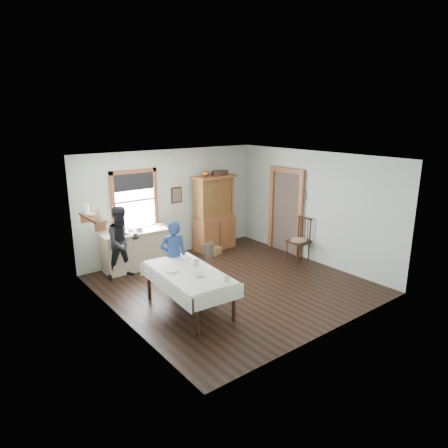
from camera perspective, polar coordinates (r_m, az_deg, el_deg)
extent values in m
cube|color=black|center=(8.65, 1.27, -8.57)|extent=(5.00, 5.00, 0.01)
cube|color=silver|center=(7.95, 1.38, 9.45)|extent=(5.00, 5.00, 0.01)
cube|color=silver|center=(10.21, -7.57, 2.96)|extent=(5.00, 0.01, 2.70)
cube|color=silver|center=(6.54, 15.30, -4.49)|extent=(5.00, 0.01, 2.70)
cube|color=silver|center=(6.96, -14.88, -3.26)|extent=(0.01, 5.00, 2.70)
cube|color=silver|center=(9.92, 12.61, 2.37)|extent=(0.01, 5.00, 2.70)
cube|color=white|center=(9.70, -12.67, 3.29)|extent=(1.00, 0.02, 1.30)
cube|color=#9A562F|center=(9.56, -12.85, 7.34)|extent=(1.18, 0.06, 0.09)
cube|color=#9A562F|center=(9.84, -12.37, -0.70)|extent=(1.18, 0.06, 0.09)
cube|color=#9A562F|center=(9.47, -15.58, 2.80)|extent=(0.09, 0.06, 1.48)
cube|color=#9A562F|center=(9.92, -9.76, 3.69)|extent=(0.09, 0.06, 1.48)
cube|color=black|center=(9.58, -12.71, 5.89)|extent=(0.98, 0.03, 0.40)
cube|color=#4E4037|center=(10.52, 8.87, 1.60)|extent=(0.03, 0.90, 2.10)
cube|color=#9A562F|center=(10.16, 10.83, 1.03)|extent=(0.08, 0.12, 2.10)
cube|color=#9A562F|center=(10.84, 6.81, 2.09)|extent=(0.08, 0.12, 2.10)
cube|color=#9A562F|center=(10.29, 9.00, 7.59)|extent=(0.08, 1.14, 0.12)
cube|color=#9A562F|center=(8.31, -18.26, 0.90)|extent=(0.24, 1.00, 0.04)
cube|color=#9A562F|center=(7.97, -17.21, -0.35)|extent=(0.22, 0.03, 0.18)
cube|color=#9A562F|center=(8.70, -19.11, 0.77)|extent=(0.22, 0.03, 0.18)
cube|color=tan|center=(8.00, -17.60, 1.38)|extent=(0.03, 0.22, 0.24)
cylinder|color=white|center=(8.60, -19.13, 2.19)|extent=(0.12, 0.12, 0.22)
cube|color=#311A11|center=(10.21, -6.77, 4.14)|extent=(0.30, 0.04, 0.40)
torus|color=black|center=(10.00, 11.23, 4.71)|extent=(0.01, 0.27, 0.27)
cube|color=tan|center=(9.61, -12.41, -3.58)|extent=(1.61, 0.65, 0.91)
cube|color=#9A562F|center=(10.61, -1.39, 1.60)|extent=(1.20, 0.61, 1.99)
cube|color=silver|center=(7.47, -5.04, -9.45)|extent=(1.14, 1.99, 0.77)
cube|color=#311A11|center=(10.00, 10.59, -2.18)|extent=(0.55, 0.55, 1.10)
cube|color=gray|center=(10.32, -2.26, -3.67)|extent=(0.32, 0.32, 0.31)
cube|color=#AE834F|center=(10.42, -1.29, -3.83)|extent=(0.36, 0.30, 0.19)
imported|color=navy|center=(8.13, -7.22, -5.03)|extent=(0.59, 0.49, 1.39)
imported|color=black|center=(9.05, -14.27, -2.93)|extent=(0.75, 0.59, 1.50)
imported|color=white|center=(7.58, -3.97, -5.51)|extent=(0.16, 0.16, 0.10)
imported|color=white|center=(6.82, 0.43, -7.91)|extent=(0.14, 0.14, 0.10)
imported|color=white|center=(7.09, -3.49, -7.24)|extent=(0.21, 0.21, 0.05)
imported|color=brown|center=(9.85, -9.62, -0.15)|extent=(0.22, 0.25, 0.02)
imported|color=white|center=(9.49, -13.18, -0.82)|extent=(0.23, 0.23, 0.06)
imported|color=white|center=(8.34, -18.40, 1.28)|extent=(0.22, 0.22, 0.05)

